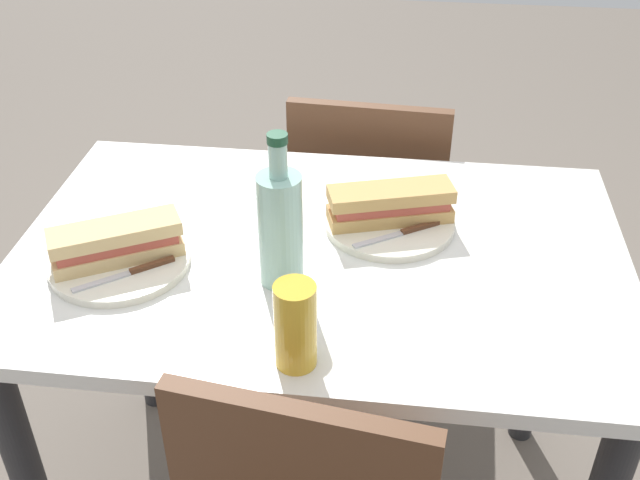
{
  "coord_description": "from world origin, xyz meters",
  "views": [
    {
      "loc": [
        -0.14,
        1.12,
        1.57
      ],
      "look_at": [
        0.0,
        0.0,
        0.79
      ],
      "focal_mm": 42.76,
      "sensor_mm": 36.0,
      "label": 1
    }
  ],
  "objects_px": {
    "baguette_sandwich_near": "(390,204)",
    "knife_far": "(131,272)",
    "water_bottle": "(280,226)",
    "chair_near": "(369,217)",
    "knife_near": "(402,232)",
    "dining_table": "(320,305)",
    "plate_far": "(120,261)",
    "plate_near": "(389,222)",
    "baguette_sandwich_far": "(116,242)",
    "beer_glass": "(297,326)"
  },
  "relations": [
    {
      "from": "baguette_sandwich_near",
      "to": "plate_far",
      "type": "relative_size",
      "value": 0.98
    },
    {
      "from": "beer_glass",
      "to": "plate_far",
      "type": "bearing_deg",
      "value": -30.67
    },
    {
      "from": "knife_near",
      "to": "water_bottle",
      "type": "relative_size",
      "value": 0.57
    },
    {
      "from": "dining_table",
      "to": "beer_glass",
      "type": "xyz_separation_m",
      "value": [
        -0.0,
        0.3,
        0.2
      ]
    },
    {
      "from": "baguette_sandwich_far",
      "to": "water_bottle",
      "type": "relative_size",
      "value": 0.83
    },
    {
      "from": "baguette_sandwich_near",
      "to": "water_bottle",
      "type": "height_order",
      "value": "water_bottle"
    },
    {
      "from": "knife_far",
      "to": "water_bottle",
      "type": "distance_m",
      "value": 0.27
    },
    {
      "from": "chair_near",
      "to": "knife_near",
      "type": "height_order",
      "value": "chair_near"
    },
    {
      "from": "dining_table",
      "to": "knife_far",
      "type": "distance_m",
      "value": 0.37
    },
    {
      "from": "baguette_sandwich_far",
      "to": "water_bottle",
      "type": "bearing_deg",
      "value": 178.59
    },
    {
      "from": "plate_far",
      "to": "beer_glass",
      "type": "relative_size",
      "value": 1.73
    },
    {
      "from": "dining_table",
      "to": "plate_far",
      "type": "relative_size",
      "value": 4.5
    },
    {
      "from": "knife_far",
      "to": "water_bottle",
      "type": "relative_size",
      "value": 0.54
    },
    {
      "from": "chair_near",
      "to": "water_bottle",
      "type": "bearing_deg",
      "value": 79.9
    },
    {
      "from": "baguette_sandwich_near",
      "to": "plate_near",
      "type": "bearing_deg",
      "value": 0.0
    },
    {
      "from": "plate_near",
      "to": "water_bottle",
      "type": "xyz_separation_m",
      "value": [
        0.18,
        0.19,
        0.1
      ]
    },
    {
      "from": "dining_table",
      "to": "baguette_sandwich_near",
      "type": "distance_m",
      "value": 0.24
    },
    {
      "from": "plate_near",
      "to": "baguette_sandwich_near",
      "type": "bearing_deg",
      "value": 180.0
    },
    {
      "from": "dining_table",
      "to": "knife_far",
      "type": "relative_size",
      "value": 7.42
    },
    {
      "from": "chair_near",
      "to": "baguette_sandwich_far",
      "type": "xyz_separation_m",
      "value": [
        0.41,
        0.65,
        0.33
      ]
    },
    {
      "from": "plate_far",
      "to": "knife_far",
      "type": "distance_m",
      "value": 0.06
    },
    {
      "from": "baguette_sandwich_near",
      "to": "baguette_sandwich_far",
      "type": "relative_size",
      "value": 1.05
    },
    {
      "from": "chair_near",
      "to": "knife_far",
      "type": "bearing_deg",
      "value": 61.65
    },
    {
      "from": "plate_near",
      "to": "baguette_sandwich_far",
      "type": "xyz_separation_m",
      "value": [
        0.47,
        0.18,
        0.04
      ]
    },
    {
      "from": "dining_table",
      "to": "chair_near",
      "type": "height_order",
      "value": "chair_near"
    },
    {
      "from": "baguette_sandwich_near",
      "to": "knife_far",
      "type": "relative_size",
      "value": 1.62
    },
    {
      "from": "dining_table",
      "to": "plate_far",
      "type": "height_order",
      "value": "plate_far"
    },
    {
      "from": "chair_near",
      "to": "baguette_sandwich_far",
      "type": "height_order",
      "value": "baguette_sandwich_far"
    },
    {
      "from": "chair_near",
      "to": "plate_near",
      "type": "distance_m",
      "value": 0.55
    },
    {
      "from": "baguette_sandwich_far",
      "to": "knife_far",
      "type": "xyz_separation_m",
      "value": [
        -0.04,
        0.04,
        -0.03
      ]
    },
    {
      "from": "knife_near",
      "to": "water_bottle",
      "type": "distance_m",
      "value": 0.26
    },
    {
      "from": "baguette_sandwich_near",
      "to": "knife_near",
      "type": "relative_size",
      "value": 1.54
    },
    {
      "from": "plate_far",
      "to": "beer_glass",
      "type": "bearing_deg",
      "value": 149.33
    },
    {
      "from": "beer_glass",
      "to": "knife_near",
      "type": "bearing_deg",
      "value": -113.09
    },
    {
      "from": "plate_near",
      "to": "knife_near",
      "type": "distance_m",
      "value": 0.05
    },
    {
      "from": "knife_far",
      "to": "water_bottle",
      "type": "height_order",
      "value": "water_bottle"
    },
    {
      "from": "dining_table",
      "to": "knife_far",
      "type": "bearing_deg",
      "value": 23.08
    },
    {
      "from": "plate_near",
      "to": "baguette_sandwich_near",
      "type": "height_order",
      "value": "baguette_sandwich_near"
    },
    {
      "from": "baguette_sandwich_near",
      "to": "knife_far",
      "type": "xyz_separation_m",
      "value": [
        0.43,
        0.22,
        -0.03
      ]
    },
    {
      "from": "baguette_sandwich_far",
      "to": "knife_near",
      "type": "bearing_deg",
      "value": -164.66
    },
    {
      "from": "knife_near",
      "to": "plate_far",
      "type": "relative_size",
      "value": 0.64
    },
    {
      "from": "chair_near",
      "to": "plate_near",
      "type": "height_order",
      "value": "chair_near"
    },
    {
      "from": "baguette_sandwich_near",
      "to": "knife_near",
      "type": "height_order",
      "value": "baguette_sandwich_near"
    },
    {
      "from": "baguette_sandwich_near",
      "to": "beer_glass",
      "type": "distance_m",
      "value": 0.41
    },
    {
      "from": "dining_table",
      "to": "plate_far",
      "type": "bearing_deg",
      "value": 14.59
    },
    {
      "from": "dining_table",
      "to": "knife_near",
      "type": "bearing_deg",
      "value": -162.92
    },
    {
      "from": "plate_near",
      "to": "beer_glass",
      "type": "bearing_deg",
      "value": 72.85
    },
    {
      "from": "knife_far",
      "to": "beer_glass",
      "type": "xyz_separation_m",
      "value": [
        -0.31,
        0.16,
        0.05
      ]
    },
    {
      "from": "knife_near",
      "to": "baguette_sandwich_far",
      "type": "distance_m",
      "value": 0.51
    },
    {
      "from": "plate_far",
      "to": "chair_near",
      "type": "bearing_deg",
      "value": -122.19
    }
  ]
}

